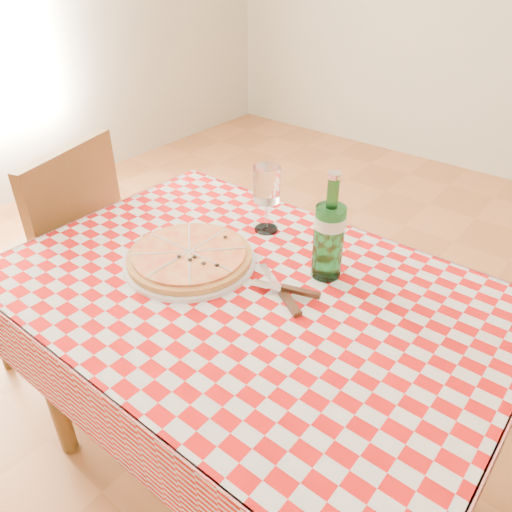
% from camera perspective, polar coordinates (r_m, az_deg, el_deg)
% --- Properties ---
extents(dining_table, '(1.20, 0.80, 0.75)m').
position_cam_1_polar(dining_table, '(1.35, -0.95, -7.04)').
color(dining_table, brown).
rests_on(dining_table, ground).
extents(tablecloth, '(1.30, 0.90, 0.01)m').
position_cam_1_polar(tablecloth, '(1.29, -0.99, -3.82)').
color(tablecloth, '#B30B0B').
rests_on(tablecloth, dining_table).
extents(chair_far, '(0.53, 0.53, 0.95)m').
position_cam_1_polar(chair_far, '(1.98, -21.13, 0.73)').
color(chair_far, brown).
rests_on(chair_far, ground).
extents(pizza_plate, '(0.37, 0.37, 0.05)m').
position_cam_1_polar(pizza_plate, '(1.38, -7.59, 0.04)').
color(pizza_plate, '#BB833E').
rests_on(pizza_plate, tablecloth).
extents(water_bottle, '(0.10, 0.10, 0.29)m').
position_cam_1_polar(water_bottle, '(1.27, 8.42, 3.33)').
color(water_bottle, '#186125').
rests_on(water_bottle, tablecloth).
extents(wine_glass, '(0.09, 0.09, 0.21)m').
position_cam_1_polar(wine_glass, '(1.49, 1.22, 6.48)').
color(wine_glass, white).
rests_on(wine_glass, tablecloth).
extents(cutlery, '(0.26, 0.22, 0.03)m').
position_cam_1_polar(cutlery, '(1.26, 2.96, -3.80)').
color(cutlery, silver).
rests_on(cutlery, tablecloth).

